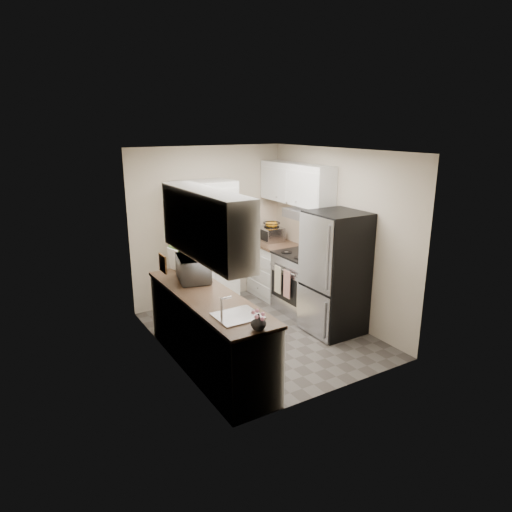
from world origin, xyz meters
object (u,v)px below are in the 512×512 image
Objects in this scene: electric_range at (302,282)px; refrigerator at (335,273)px; pantry_cabinet at (206,246)px; toaster_oven at (271,234)px; wine_bottle at (180,264)px; microwave at (194,268)px.

refrigerator reaches higher than electric_range.
pantry_cabinet is 4.92× the size of toaster_oven.
wine_bottle reaches higher than electric_range.
refrigerator is 1.76m from toaster_oven.
refrigerator is 5.67× the size of wine_bottle.
electric_range is (1.17, -0.93, -0.52)m from pantry_cabinet.
pantry_cabinet is 1.77× the size of electric_range.
electric_range is 3.77× the size of wine_bottle.
refrigerator is at bearing -22.71° from wine_bottle.
wine_bottle is 0.74× the size of toaster_oven.
pantry_cabinet reaches higher than wine_bottle.
electric_range is 2.78× the size of toaster_oven.
pantry_cabinet is 1.18× the size of refrigerator.
microwave is (-1.85, 0.55, 0.22)m from refrigerator.
toaster_oven is at bearing 87.44° from electric_range.
pantry_cabinet is 6.68× the size of wine_bottle.
wine_bottle is (-1.96, 0.01, 0.59)m from electric_range.
toaster_oven is at bearing 0.99° from pantry_cabinet.
refrigerator is 2.10m from wine_bottle.
refrigerator is 1.94m from microwave.
wine_bottle is (-0.07, 0.26, -0.00)m from microwave.
toaster_oven is (2.00, 0.94, -0.03)m from wine_bottle.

